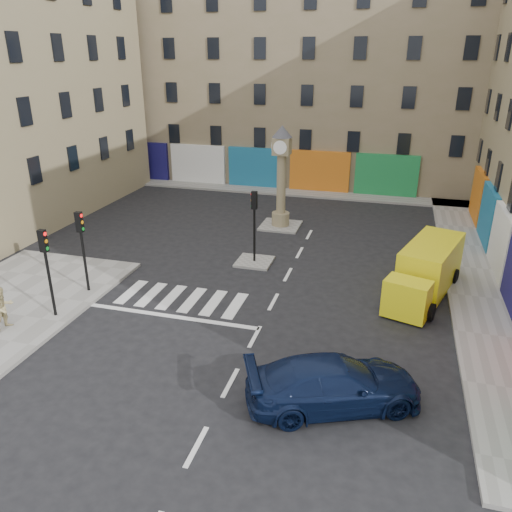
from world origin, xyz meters
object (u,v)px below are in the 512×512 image
at_px(traffic_light_island, 254,215).
at_px(navy_sedan, 334,383).
at_px(traffic_light_left_near, 46,259).
at_px(pedestrian_tan, 3,308).
at_px(clock_pillar, 281,171).
at_px(yellow_van, 426,270).
at_px(traffic_light_left_far, 82,239).

bearing_deg(traffic_light_island, navy_sedan, -61.98).
xyz_separation_m(traffic_light_left_near, traffic_light_island, (6.30, 7.80, -0.03)).
height_order(traffic_light_left_near, pedestrian_tan, traffic_light_left_near).
distance_m(clock_pillar, yellow_van, 11.36).
bearing_deg(clock_pillar, navy_sedan, -71.49).
height_order(traffic_light_island, yellow_van, traffic_light_island).
distance_m(traffic_light_left_near, yellow_van, 16.12).
height_order(traffic_light_left_far, pedestrian_tan, traffic_light_left_far).
height_order(yellow_van, pedestrian_tan, yellow_van).
distance_m(traffic_light_island, yellow_van, 8.60).
distance_m(traffic_light_left_near, pedestrian_tan, 2.43).
distance_m(clock_pillar, pedestrian_tan, 17.12).
relative_size(traffic_light_island, yellow_van, 0.58).
height_order(navy_sedan, pedestrian_tan, pedestrian_tan).
bearing_deg(clock_pillar, pedestrian_tan, -116.24).
bearing_deg(traffic_light_left_near, traffic_light_island, 51.07).
bearing_deg(navy_sedan, clock_pillar, -5.32).
relative_size(clock_pillar, pedestrian_tan, 3.48).
distance_m(traffic_light_left_far, pedestrian_tan, 4.28).
distance_m(traffic_light_left_far, yellow_van, 15.31).
height_order(clock_pillar, yellow_van, clock_pillar).
relative_size(clock_pillar, navy_sedan, 1.13).
relative_size(traffic_light_left_near, clock_pillar, 0.61).
bearing_deg(pedestrian_tan, traffic_light_left_near, -26.97).
bearing_deg(traffic_light_left_far, yellow_van, 15.65).
bearing_deg(clock_pillar, traffic_light_island, -90.00).
xyz_separation_m(traffic_light_left_near, yellow_van, (14.67, 6.51, -1.51)).
distance_m(traffic_light_island, clock_pillar, 6.07).
bearing_deg(pedestrian_tan, traffic_light_left_far, -3.87).
xyz_separation_m(traffic_light_island, navy_sedan, (5.41, -10.16, -1.81)).
bearing_deg(traffic_light_left_near, traffic_light_left_far, 90.00).
relative_size(traffic_light_left_far, pedestrian_tan, 2.11).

